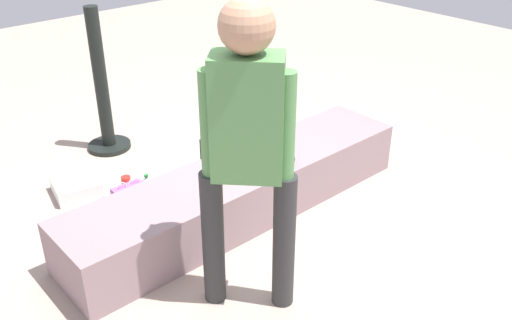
# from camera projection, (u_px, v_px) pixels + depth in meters

# --- Properties ---
(ground_plane) EXTENTS (12.00, 12.00, 0.00)m
(ground_plane) POSITION_uv_depth(u_px,v_px,m) (242.00, 213.00, 3.99)
(ground_plane) COLOR tan
(concrete_ledge) EXTENTS (2.61, 0.55, 0.37)m
(concrete_ledge) POSITION_uv_depth(u_px,v_px,m) (242.00, 191.00, 3.90)
(concrete_ledge) COLOR gray
(concrete_ledge) RESTS_ON ground_plane
(child_seated) EXTENTS (0.28, 0.32, 0.48)m
(child_seated) POSITION_uv_depth(u_px,v_px,m) (264.00, 130.00, 3.84)
(child_seated) COLOR #1D2540
(child_seated) RESTS_ON concrete_ledge
(adult_standing) EXTENTS (0.39, 0.40, 1.71)m
(adult_standing) POSITION_uv_depth(u_px,v_px,m) (248.00, 138.00, 2.73)
(adult_standing) COLOR #2C2D2E
(adult_standing) RESTS_ON ground_plane
(cake_plate) EXTENTS (0.22, 0.22, 0.07)m
(cake_plate) POSITION_uv_depth(u_px,v_px,m) (246.00, 172.00, 3.71)
(cake_plate) COLOR yellow
(cake_plate) RESTS_ON concrete_ledge
(gift_bag) EXTENTS (0.22, 0.09, 0.32)m
(gift_bag) POSITION_uv_depth(u_px,v_px,m) (130.00, 203.00, 3.85)
(gift_bag) COLOR #B259BF
(gift_bag) RESTS_ON ground_plane
(railing_post) EXTENTS (0.36, 0.36, 1.22)m
(railing_post) POSITION_uv_depth(u_px,v_px,m) (103.00, 98.00, 4.66)
(railing_post) COLOR black
(railing_post) RESTS_ON ground_plane
(water_bottle_near_gift) EXTENTS (0.06, 0.06, 0.24)m
(water_bottle_near_gift) POSITION_uv_depth(u_px,v_px,m) (148.00, 190.00, 4.06)
(water_bottle_near_gift) COLOR silver
(water_bottle_near_gift) RESTS_ON ground_plane
(party_cup_red) EXTENTS (0.07, 0.07, 0.09)m
(party_cup_red) POSITION_uv_depth(u_px,v_px,m) (126.00, 182.00, 4.28)
(party_cup_red) COLOR red
(party_cup_red) RESTS_ON ground_plane
(cake_box_white) EXTENTS (0.38, 0.38, 0.12)m
(cake_box_white) POSITION_uv_depth(u_px,v_px,m) (76.00, 187.00, 4.20)
(cake_box_white) COLOR white
(cake_box_white) RESTS_ON ground_plane
(handbag_black_leather) EXTENTS (0.33, 0.13, 0.37)m
(handbag_black_leather) POSITION_uv_depth(u_px,v_px,m) (221.00, 149.00, 4.56)
(handbag_black_leather) COLOR black
(handbag_black_leather) RESTS_ON ground_plane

